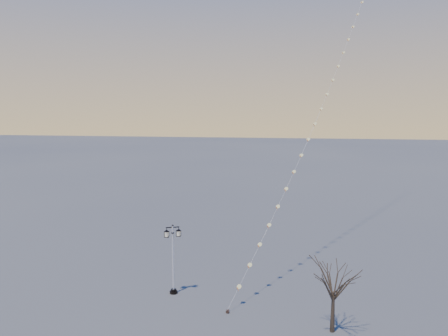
# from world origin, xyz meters

# --- Properties ---
(ground) EXTENTS (300.00, 300.00, 0.00)m
(ground) POSITION_xyz_m (0.00, 0.00, 0.00)
(ground) COLOR #565958
(ground) RESTS_ON ground
(street_lamp) EXTENTS (1.04, 0.68, 4.36)m
(street_lamp) POSITION_xyz_m (-1.77, 3.72, 2.41)
(street_lamp) COLOR black
(street_lamp) RESTS_ON ground
(bare_tree) EXTENTS (2.35, 2.35, 3.89)m
(bare_tree) POSITION_xyz_m (7.57, 0.47, 2.70)
(bare_tree) COLOR #382D20
(bare_tree) RESTS_ON ground
(kite_train) EXTENTS (13.34, 30.58, 31.01)m
(kite_train) POSITION_xyz_m (8.32, 16.62, 15.39)
(kite_train) COLOR #36251B
(kite_train) RESTS_ON ground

